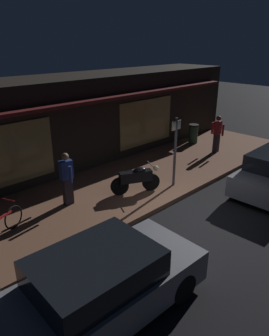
{
  "coord_description": "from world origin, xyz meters",
  "views": [
    {
      "loc": [
        -6.9,
        -4.58,
        4.89
      ],
      "look_at": [
        -0.07,
        2.4,
        0.95
      ],
      "focal_mm": 33.88,
      "sensor_mm": 36.0,
      "label": 1
    }
  ],
  "objects": [
    {
      "name": "trash_bin",
      "position": [
        5.75,
        4.2,
        0.62
      ],
      "size": [
        0.48,
        0.48,
        0.93
      ],
      "color": "#2D4C33",
      "rests_on": "sidewalk_slab"
    },
    {
      "name": "person_bystander",
      "position": [
        5.35,
        2.64,
        1.03
      ],
      "size": [
        0.4,
        0.62,
        1.67
      ],
      "color": "#28232D",
      "rests_on": "sidewalk_slab"
    },
    {
      "name": "motorcycle",
      "position": [
        -0.15,
        2.22,
        0.65
      ],
      "size": [
        1.58,
        0.9,
        0.97
      ],
      "color": "black",
      "rests_on": "sidewalk_slab"
    },
    {
      "name": "ground_plane",
      "position": [
        0.0,
        0.0,
        0.0
      ],
      "size": [
        60.0,
        60.0,
        0.0
      ],
      "primitive_type": "plane",
      "color": "black"
    },
    {
      "name": "sidewalk_slab",
      "position": [
        0.0,
        3.0,
        0.07
      ],
      "size": [
        18.0,
        4.0,
        0.15
      ],
      "primitive_type": "cube",
      "color": "brown",
      "rests_on": "ground_plane"
    },
    {
      "name": "sign_post",
      "position": [
        1.19,
        1.73,
        1.51
      ],
      "size": [
        0.44,
        0.09,
        2.4
      ],
      "color": "#47474C",
      "rests_on": "sidewalk_slab"
    },
    {
      "name": "storefront_building",
      "position": [
        0.0,
        6.39,
        1.8
      ],
      "size": [
        18.0,
        3.3,
        3.6
      ],
      "color": "black",
      "rests_on": "ground_plane"
    },
    {
      "name": "parked_car_near",
      "position": [
        -4.13,
        -0.87,
        0.7
      ],
      "size": [
        4.16,
        1.9,
        1.42
      ],
      "color": "black",
      "rests_on": "ground_plane"
    },
    {
      "name": "bicycle_parked",
      "position": [
        -4.52,
        2.77,
        0.51
      ],
      "size": [
        1.53,
        0.72,
        0.91
      ],
      "color": "black",
      "rests_on": "sidewalk_slab"
    },
    {
      "name": "person_photographer",
      "position": [
        -2.23,
        3.14,
        1.03
      ],
      "size": [
        0.4,
        0.62,
        1.67
      ],
      "color": "#28232D",
      "rests_on": "sidewalk_slab"
    }
  ]
}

